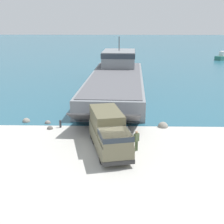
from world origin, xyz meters
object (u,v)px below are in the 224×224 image
object	(u,v)px
military_truck	(109,132)
mooring_bollard	(60,123)
moored_boat_a	(223,57)
landing_craft	(117,77)
soldier_on_ramp	(136,139)

from	to	relation	value
military_truck	mooring_bollard	xyz separation A→B (m)	(-5.03, 5.40, -1.14)
moored_boat_a	mooring_bollard	distance (m)	63.08
moored_boat_a	mooring_bollard	xyz separation A→B (m)	(-32.95, -53.78, -0.30)
landing_craft	mooring_bollard	world-z (taller)	landing_craft
landing_craft	military_truck	size ratio (longest dim) A/B	4.52
military_truck	soldier_on_ramp	distance (m)	2.31
military_truck	landing_craft	bearing A→B (deg)	166.12
military_truck	moored_boat_a	world-z (taller)	military_truck
soldier_on_ramp	mooring_bollard	xyz separation A→B (m)	(-7.27, 5.53, -0.58)
military_truck	moored_boat_a	xyz separation A→B (m)	(27.92, 59.18, -0.84)
military_truck	mooring_bollard	world-z (taller)	military_truck
landing_craft	military_truck	world-z (taller)	landing_craft
soldier_on_ramp	moored_boat_a	distance (m)	64.64
landing_craft	moored_boat_a	xyz separation A→B (m)	(27.56, 35.51, -1.05)
landing_craft	military_truck	xyz separation A→B (m)	(-0.36, -23.68, -0.21)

